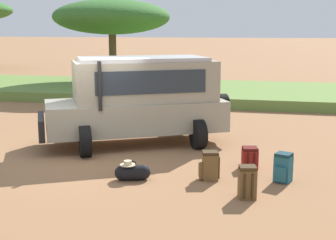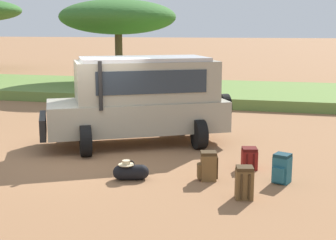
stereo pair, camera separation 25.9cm
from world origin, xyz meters
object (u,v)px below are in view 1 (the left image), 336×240
safari_vehicle (140,98)px  acacia_tree_centre_back (112,17)px  backpack_beside_front_wheel (247,182)px  backpack_near_rear_wheel (283,168)px  duffel_bag_low_black_case (132,172)px  backpack_outermost (210,166)px  backpack_cluster_center (250,158)px

safari_vehicle → acacia_tree_centre_back: (-4.83, 11.30, 2.50)m
backpack_beside_front_wheel → backpack_near_rear_wheel: size_ratio=1.02×
duffel_bag_low_black_case → backpack_outermost: bearing=13.3°
backpack_outermost → duffel_bag_low_black_case: (-1.62, -0.38, -0.14)m
backpack_beside_front_wheel → backpack_cluster_center: (-0.07, 2.00, -0.06)m
backpack_cluster_center → acacia_tree_centre_back: acacia_tree_centre_back is taller
safari_vehicle → backpack_beside_front_wheel: (3.24, -3.70, -0.98)m
safari_vehicle → duffel_bag_low_black_case: size_ratio=7.04×
backpack_beside_front_wheel → backpack_outermost: bearing=132.7°
safari_vehicle → duffel_bag_low_black_case: (0.77, -3.16, -1.12)m
acacia_tree_centre_back → duffel_bag_low_black_case: bearing=-68.8°
backpack_cluster_center → acacia_tree_centre_back: (-8.01, 13.00, 3.54)m
safari_vehicle → backpack_outermost: safari_vehicle is taller
safari_vehicle → backpack_cluster_center: 3.75m
backpack_beside_front_wheel → backpack_near_rear_wheel: bearing=59.5°
backpack_cluster_center → backpack_near_rear_wheel: (0.75, -0.84, 0.06)m
backpack_beside_front_wheel → duffel_bag_low_black_case: 2.54m
backpack_outermost → acacia_tree_centre_back: 16.19m
backpack_beside_front_wheel → backpack_outermost: 1.27m
backpack_beside_front_wheel → duffel_bag_low_black_case: bearing=167.5°
backpack_beside_front_wheel → duffel_bag_low_black_case: size_ratio=0.85×
backpack_near_rear_wheel → duffel_bag_low_black_case: backpack_near_rear_wheel is taller
backpack_near_rear_wheel → backpack_outermost: (-1.54, -0.22, 0.00)m
backpack_beside_front_wheel → acacia_tree_centre_back: (-8.07, 15.00, 3.48)m
acacia_tree_centre_back → safari_vehicle: bearing=-66.8°
backpack_near_rear_wheel → duffel_bag_low_black_case: size_ratio=0.83×
backpack_beside_front_wheel → backpack_cluster_center: backpack_beside_front_wheel is taller
safari_vehicle → backpack_cluster_center: size_ratio=10.52×
backpack_near_rear_wheel → backpack_cluster_center: bearing=131.5°
duffel_bag_low_black_case → acacia_tree_centre_back: size_ratio=0.12×
backpack_near_rear_wheel → acacia_tree_centre_back: bearing=122.3°
backpack_near_rear_wheel → acacia_tree_centre_back: acacia_tree_centre_back is taller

